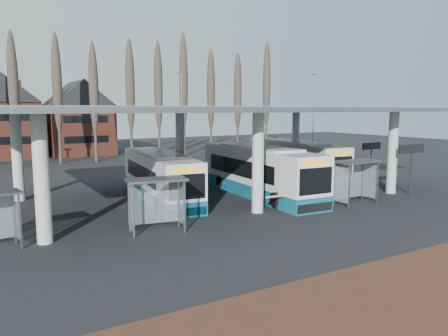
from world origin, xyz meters
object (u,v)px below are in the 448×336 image
bus_1 (160,177)px  shelter_2 (354,172)px  bus_2 (258,172)px  shelter_1 (156,193)px  bus_3 (293,161)px

bus_1 → shelter_2: size_ratio=3.78×
bus_2 → shelter_1: bus_2 is taller
bus_1 → bus_3: bus_3 is taller
bus_1 → bus_2: bus_2 is taller
bus_2 → shelter_1: bearing=-148.7°
bus_2 → bus_3: (6.62, 4.12, -0.06)m
bus_2 → bus_3: size_ratio=1.03×
bus_1 → shelter_1: size_ratio=3.76×
bus_3 → shelter_2: size_ratio=3.98×
bus_1 → bus_2: (6.64, -2.37, 0.14)m
bus_2 → shelter_2: bearing=-54.2°
shelter_2 → shelter_1: bearing=176.2°
bus_3 → shelter_2: 10.30m
bus_3 → shelter_1: bearing=-144.4°
bus_1 → bus_3: 13.38m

